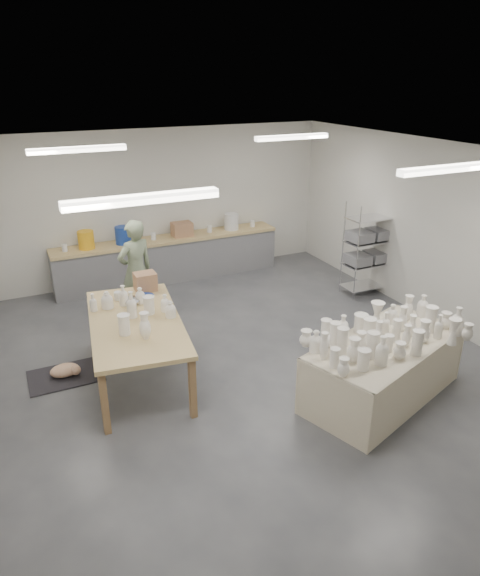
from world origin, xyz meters
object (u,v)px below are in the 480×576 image
drying_table (383,365)px  red_stool (135,299)px  potter (136,271)px  work_table (136,317)px

drying_table → red_stool: size_ratio=7.76×
potter → red_stool: size_ratio=5.51×
drying_table → potter: (-2.28, 3.65, 0.43)m
red_stool → work_table: bearing=-102.7°
potter → red_stool: (0.00, 0.27, -0.63)m
red_stool → drying_table: bearing=-59.9°
drying_table → red_stool: bearing=101.4°
work_table → potter: bearing=83.3°
drying_table → potter: bearing=103.2°
potter → red_stool: bearing=-107.1°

